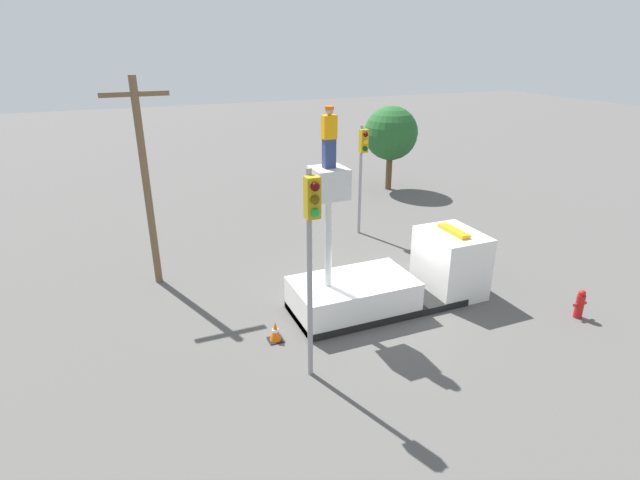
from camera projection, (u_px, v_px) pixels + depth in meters
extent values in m
plane|color=#565451|center=(377.00, 306.00, 16.99)|extent=(120.00, 120.00, 0.00)
cube|color=black|center=(377.00, 303.00, 16.95)|extent=(5.81, 2.36, 0.24)
cube|color=white|center=(353.00, 296.00, 16.45)|extent=(3.97, 2.30, 1.17)
cube|color=white|center=(450.00, 263.00, 17.61)|extent=(1.83, 2.30, 2.26)
cube|color=black|center=(473.00, 247.00, 17.78)|extent=(0.03, 1.95, 0.90)
cube|color=orange|center=(454.00, 231.00, 17.17)|extent=(0.36, 1.38, 0.14)
cylinder|color=silver|center=(328.00, 241.00, 15.34)|extent=(0.22, 0.22, 3.02)
cube|color=silver|center=(329.00, 183.00, 14.65)|extent=(1.00, 1.00, 0.90)
cube|color=navy|center=(329.00, 153.00, 14.32)|extent=(0.34, 0.26, 0.84)
cube|color=#F29E0C|center=(329.00, 127.00, 14.04)|extent=(0.40, 0.26, 0.66)
sphere|color=tan|center=(329.00, 111.00, 13.88)|extent=(0.23, 0.23, 0.23)
cylinder|color=orange|center=(329.00, 108.00, 13.85)|extent=(0.26, 0.26, 0.09)
cylinder|color=gray|center=(310.00, 279.00, 12.52)|extent=(0.14, 0.14, 5.71)
cube|color=#B79314|center=(312.00, 198.00, 11.52)|extent=(0.34, 0.28, 1.00)
sphere|color=#490707|center=(315.00, 187.00, 11.25)|extent=(0.22, 0.22, 0.22)
sphere|color=#503C07|center=(315.00, 200.00, 11.36)|extent=(0.22, 0.22, 0.22)
sphere|color=green|center=(315.00, 213.00, 11.48)|extent=(0.22, 0.22, 0.22)
cylinder|color=gray|center=(360.00, 181.00, 22.60)|extent=(0.14, 0.14, 5.01)
cube|color=#B79314|center=(364.00, 141.00, 21.73)|extent=(0.34, 0.28, 1.00)
sphere|color=#490707|center=(366.00, 134.00, 21.45)|extent=(0.22, 0.22, 0.22)
sphere|color=gold|center=(366.00, 142.00, 21.57)|extent=(0.22, 0.22, 0.22)
sphere|color=#083710|center=(365.00, 149.00, 21.68)|extent=(0.22, 0.22, 0.22)
cylinder|color=red|center=(579.00, 306.00, 16.20)|extent=(0.27, 0.27, 0.81)
sphere|color=red|center=(582.00, 293.00, 16.02)|extent=(0.23, 0.23, 0.23)
cylinder|color=red|center=(575.00, 305.00, 16.10)|extent=(0.12, 0.11, 0.11)
cylinder|color=red|center=(584.00, 303.00, 16.24)|extent=(0.12, 0.11, 0.11)
cube|color=black|center=(276.00, 340.00, 15.08)|extent=(0.45, 0.45, 0.03)
cone|color=orange|center=(275.00, 331.00, 14.97)|extent=(0.38, 0.38, 0.63)
cylinder|color=white|center=(275.00, 330.00, 14.96)|extent=(0.20, 0.20, 0.09)
cylinder|color=brown|center=(389.00, 171.00, 30.01)|extent=(0.36, 0.36, 2.28)
sphere|color=#235B28|center=(391.00, 133.00, 29.17)|extent=(3.13, 3.13, 3.13)
cylinder|color=brown|center=(147.00, 186.00, 17.40)|extent=(0.26, 0.26, 7.41)
cube|color=brown|center=(134.00, 94.00, 16.25)|extent=(2.20, 0.16, 0.16)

